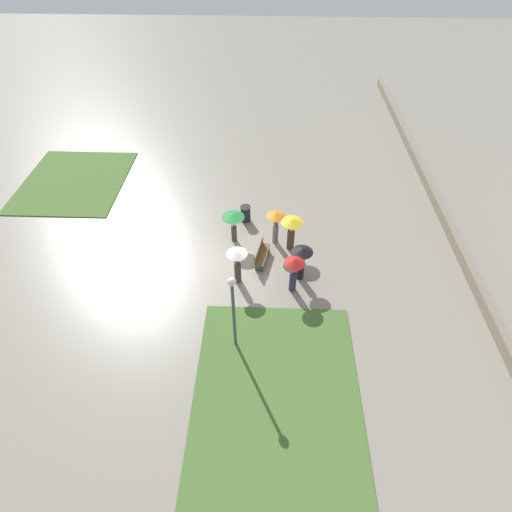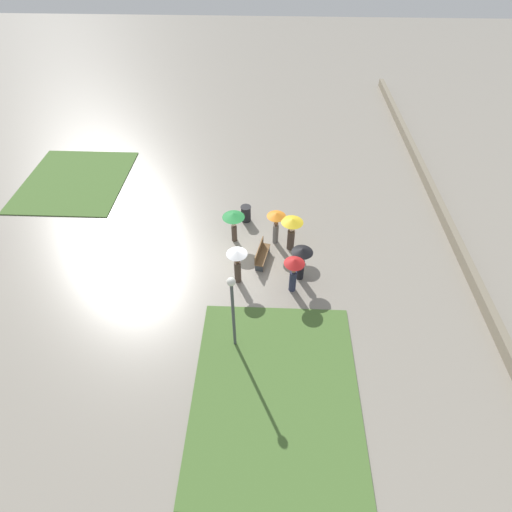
% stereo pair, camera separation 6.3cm
% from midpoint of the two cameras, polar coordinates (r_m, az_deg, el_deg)
% --- Properties ---
extents(ground_plane, '(90.00, 90.00, 0.00)m').
position_cam_midpoint_polar(ground_plane, '(19.65, -1.97, -0.68)').
color(ground_plane, gray).
extents(lawn_patch_near, '(7.84, 6.10, 0.06)m').
position_cam_midpoint_polar(lawn_patch_near, '(15.54, 2.97, -18.93)').
color(lawn_patch_near, '#4C7033').
rests_on(lawn_patch_near, ground_plane).
extents(lawn_patch_far, '(6.95, 6.12, 0.06)m').
position_cam_midpoint_polar(lawn_patch_far, '(27.38, -24.37, 9.77)').
color(lawn_patch_far, '#4C7033').
rests_on(lawn_patch_far, ground_plane).
extents(parapet_wall, '(45.00, 0.35, 0.56)m').
position_cam_midpoint_polar(parapet_wall, '(21.64, 27.90, -0.92)').
color(parapet_wall, gray).
rests_on(parapet_wall, ground_plane).
extents(park_bench, '(1.65, 0.74, 0.90)m').
position_cam_midpoint_polar(park_bench, '(19.33, 0.85, 0.31)').
color(park_bench, brown).
rests_on(park_bench, ground_plane).
extents(lamp_post, '(0.32, 0.32, 3.94)m').
position_cam_midpoint_polar(lamp_post, '(14.55, -3.24, -6.87)').
color(lamp_post, '#474C51').
rests_on(lamp_post, ground_plane).
extents(trash_bin, '(0.57, 0.57, 0.91)m').
position_cam_midpoint_polar(trash_bin, '(21.69, -1.37, 6.08)').
color(trash_bin, '#232326').
rests_on(trash_bin, ground_plane).
extents(crowd_person_red, '(0.92, 0.92, 1.95)m').
position_cam_midpoint_polar(crowd_person_red, '(17.44, 5.53, -1.80)').
color(crowd_person_red, '#282D47').
rests_on(crowd_person_red, ground_plane).
extents(crowd_person_orange, '(0.95, 0.95, 1.89)m').
position_cam_midpoint_polar(crowd_person_orange, '(19.78, 2.99, 4.94)').
color(crowd_person_orange, slate).
rests_on(crowd_person_orange, ground_plane).
extents(crowd_person_green, '(1.12, 1.12, 1.76)m').
position_cam_midpoint_polar(crowd_person_green, '(19.87, -3.13, 5.29)').
color(crowd_person_green, '#47382D').
rests_on(crowd_person_green, ground_plane).
extents(crowd_person_yellow, '(1.08, 1.08, 1.89)m').
position_cam_midpoint_polar(crowd_person_yellow, '(19.51, 5.21, 3.91)').
color(crowd_person_yellow, '#47382D').
rests_on(crowd_person_yellow, ground_plane).
extents(crowd_person_black, '(0.97, 0.97, 1.87)m').
position_cam_midpoint_polar(crowd_person_black, '(18.07, 6.63, -0.33)').
color(crowd_person_black, black).
rests_on(crowd_person_black, ground_plane).
extents(crowd_person_white, '(0.94, 0.94, 1.94)m').
position_cam_midpoint_polar(crowd_person_white, '(17.78, -2.60, -0.63)').
color(crowd_person_white, '#47382D').
rests_on(crowd_person_white, ground_plane).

